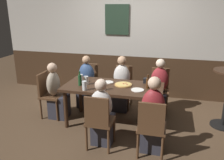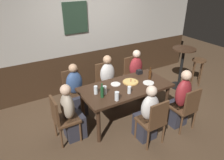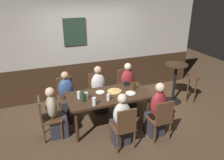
{
  "view_description": "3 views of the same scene",
  "coord_description": "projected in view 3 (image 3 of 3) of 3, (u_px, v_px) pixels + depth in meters",
  "views": [
    {
      "loc": [
        0.97,
        -3.82,
        2.09
      ],
      "look_at": [
        -0.01,
        -0.05,
        0.86
      ],
      "focal_mm": 37.69,
      "sensor_mm": 36.0,
      "label": 1
    },
    {
      "loc": [
        -2.0,
        -2.9,
        2.66
      ],
      "look_at": [
        -0.24,
        0.11,
        0.88
      ],
      "focal_mm": 33.55,
      "sensor_mm": 36.0,
      "label": 2
    },
    {
      "loc": [
        -1.42,
        -3.94,
        2.82
      ],
      "look_at": [
        0.05,
        -0.09,
        1.1
      ],
      "focal_mm": 35.69,
      "sensor_mm": 36.0,
      "label": 3
    }
  ],
  "objects": [
    {
      "name": "ground_plane",
      "position": [
        109.0,
        124.0,
        4.95
      ],
      "size": [
        12.0,
        12.0,
        0.0
      ],
      "primitive_type": "plane",
      "color": "#4C3826"
    },
    {
      "name": "wall_back",
      "position": [
        87.0,
        49.0,
        5.87
      ],
      "size": [
        6.4,
        0.13,
        2.6
      ],
      "color": "#3D2819",
      "rests_on": "ground_plane"
    },
    {
      "name": "dining_table",
      "position": [
        108.0,
        98.0,
        4.7
      ],
      "size": [
        1.75,
        0.85,
        0.74
      ],
      "color": "#382316",
      "rests_on": "ground_plane"
    },
    {
      "name": "chair_right_near",
      "position": [
        161.0,
        118.0,
        4.29
      ],
      "size": [
        0.4,
        0.4,
        0.88
      ],
      "color": "#513521",
      "rests_on": "ground_plane"
    },
    {
      "name": "chair_head_west",
      "position": [
        46.0,
        116.0,
        4.34
      ],
      "size": [
        0.4,
        0.4,
        0.88
      ],
      "color": "#513521",
      "rests_on": "ground_plane"
    },
    {
      "name": "chair_left_far",
      "position": [
        66.0,
        94.0,
        5.24
      ],
      "size": [
        0.4,
        0.4,
        0.88
      ],
      "color": "#513521",
      "rests_on": "ground_plane"
    },
    {
      "name": "chair_right_far",
      "position": [
        125.0,
        85.0,
        5.74
      ],
      "size": [
        0.4,
        0.4,
        0.88
      ],
      "color": "#513521",
      "rests_on": "ground_plane"
    },
    {
      "name": "chair_mid_far",
      "position": [
        97.0,
        89.0,
        5.49
      ],
      "size": [
        0.4,
        0.4,
        0.88
      ],
      "color": "#513521",
      "rests_on": "ground_plane"
    },
    {
      "name": "chair_mid_near",
      "position": [
        124.0,
        126.0,
        4.04
      ],
      "size": [
        0.4,
        0.4,
        0.88
      ],
      "color": "#513521",
      "rests_on": "ground_plane"
    },
    {
      "name": "person_right_near",
      "position": [
        156.0,
        114.0,
        4.43
      ],
      "size": [
        0.34,
        0.37,
        1.18
      ],
      "color": "#2D2D38",
      "rests_on": "ground_plane"
    },
    {
      "name": "person_head_west",
      "position": [
        55.0,
        116.0,
        4.41
      ],
      "size": [
        0.37,
        0.34,
        1.09
      ],
      "color": "#2D2D38",
      "rests_on": "ground_plane"
    },
    {
      "name": "person_left_far",
      "position": [
        67.0,
        98.0,
        5.11
      ],
      "size": [
        0.34,
        0.37,
        1.1
      ],
      "color": "#2D2D38",
      "rests_on": "ground_plane"
    },
    {
      "name": "person_right_far",
      "position": [
        128.0,
        88.0,
        5.61
      ],
      "size": [
        0.34,
        0.37,
        1.12
      ],
      "color": "#2D2D38",
      "rests_on": "ground_plane"
    },
    {
      "name": "person_mid_far",
      "position": [
        99.0,
        93.0,
        5.36
      ],
      "size": [
        0.34,
        0.37,
        1.13
      ],
      "color": "#2D2D38",
      "rests_on": "ground_plane"
    },
    {
      "name": "person_mid_near",
      "position": [
        121.0,
        123.0,
        4.2
      ],
      "size": [
        0.34,
        0.37,
        1.08
      ],
      "color": "#2D2D38",
      "rests_on": "ground_plane"
    },
    {
      "name": "pizza",
      "position": [
        114.0,
        91.0,
        4.79
      ],
      "size": [
        0.31,
        0.31,
        0.03
      ],
      "color": "tan",
      "rests_on": "dining_table"
    },
    {
      "name": "pint_glass_pale",
      "position": [
        108.0,
        98.0,
        4.4
      ],
      "size": [
        0.07,
        0.07,
        0.14
      ],
      "color": "silver",
      "rests_on": "dining_table"
    },
    {
      "name": "tumbler_short",
      "position": [
        79.0,
        95.0,
        4.47
      ],
      "size": [
        0.07,
        0.07,
        0.15
      ],
      "color": "silver",
      "rests_on": "dining_table"
    },
    {
      "name": "beer_glass_tall",
      "position": [
        86.0,
        96.0,
        4.44
      ],
      "size": [
        0.08,
        0.08,
        0.15
      ],
      "color": "silver",
      "rests_on": "dining_table"
    },
    {
      "name": "beer_glass_half",
      "position": [
        94.0,
        102.0,
        4.22
      ],
      "size": [
        0.08,
        0.08,
        0.16
      ],
      "color": "silver",
      "rests_on": "dining_table"
    },
    {
      "name": "beer_bottle_green",
      "position": [
        83.0,
        97.0,
        4.33
      ],
      "size": [
        0.06,
        0.06,
        0.26
      ],
      "color": "#194723",
      "rests_on": "dining_table"
    },
    {
      "name": "beer_bottle_brown",
      "position": [
        134.0,
        86.0,
        4.85
      ],
      "size": [
        0.06,
        0.06,
        0.24
      ],
      "color": "#42230F",
      "rests_on": "dining_table"
    },
    {
      "name": "plate_white_large",
      "position": [
        131.0,
        93.0,
        4.71
      ],
      "size": [
        0.22,
        0.22,
        0.01
      ],
      "primitive_type": "cylinder",
      "color": "white",
      "rests_on": "dining_table"
    },
    {
      "name": "plate_white_small",
      "position": [
        100.0,
        92.0,
        4.76
      ],
      "size": [
        0.19,
        0.19,
        0.01
      ],
      "primitive_type": "cylinder",
      "color": "white",
      "rests_on": "dining_table"
    },
    {
      "name": "condiment_caddy",
      "position": [
        126.0,
        83.0,
        5.1
      ],
      "size": [
        0.11,
        0.09,
        0.09
      ],
      "primitive_type": "cube",
      "color": "black",
      "rests_on": "dining_table"
    },
    {
      "name": "side_bar_table",
      "position": [
        175.0,
        80.0,
        5.71
      ],
      "size": [
        0.56,
        0.56,
        1.05
      ],
      "color": "black",
      "rests_on": "ground_plane"
    },
    {
      "name": "bar_stool",
      "position": [
        193.0,
        82.0,
        5.75
      ],
      "size": [
        0.34,
        0.34,
        0.72
      ],
      "color": "#513521",
      "rests_on": "ground_plane"
    }
  ]
}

